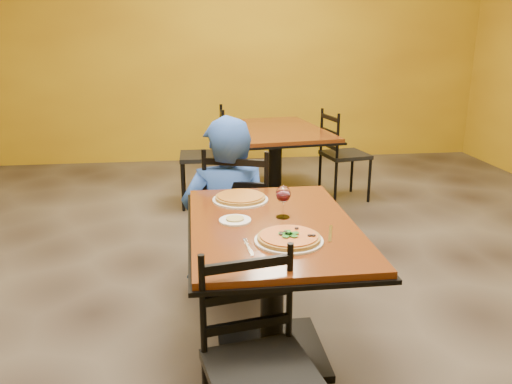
{
  "coord_description": "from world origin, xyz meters",
  "views": [
    {
      "loc": [
        -0.38,
        -2.84,
        1.64
      ],
      "look_at": [
        -0.06,
        -0.3,
        0.85
      ],
      "focal_mm": 36.09,
      "sensor_mm": 36.0,
      "label": 1
    }
  ],
  "objects": [
    {
      "name": "floor",
      "position": [
        0.0,
        0.0,
        0.0
      ],
      "size": [
        7.0,
        8.0,
        0.01
      ],
      "primitive_type": "cube",
      "color": "black",
      "rests_on": "ground"
    },
    {
      "name": "wall_back",
      "position": [
        0.0,
        4.0,
        1.5
      ],
      "size": [
        7.0,
        0.01,
        3.0
      ],
      "primitive_type": "cube",
      "color": "#BC9614",
      "rests_on": "ground"
    },
    {
      "name": "table_main",
      "position": [
        0.0,
        -0.5,
        0.56
      ],
      "size": [
        0.83,
        1.23,
        0.75
      ],
      "color": "#602B0F",
      "rests_on": "floor"
    },
    {
      "name": "table_second",
      "position": [
        0.44,
        2.1,
        0.56
      ],
      "size": [
        1.08,
        1.47,
        0.75
      ],
      "rotation": [
        0.0,
        0.0,
        0.13
      ],
      "color": "#602B0F",
      "rests_on": "floor"
    },
    {
      "name": "chair_main_near",
      "position": [
        -0.16,
        -1.24,
        0.43
      ],
      "size": [
        0.46,
        0.46,
        0.86
      ],
      "primitive_type": null,
      "rotation": [
        0.0,
        0.0,
        0.19
      ],
      "color": "black",
      "rests_on": "floor"
    },
    {
      "name": "chair_main_far",
      "position": [
        -0.06,
        0.39,
        0.48
      ],
      "size": [
        0.55,
        0.55,
        0.96
      ],
      "primitive_type": null,
      "rotation": [
        0.0,
        0.0,
        2.83
      ],
      "color": "black",
      "rests_on": "floor"
    },
    {
      "name": "chair_second_left",
      "position": [
        -0.28,
        2.1,
        0.48
      ],
      "size": [
        0.44,
        0.44,
        0.97
      ],
      "primitive_type": null,
      "rotation": [
        0.0,
        0.0,
        -1.59
      ],
      "color": "black",
      "rests_on": "floor"
    },
    {
      "name": "chair_second_right",
      "position": [
        1.16,
        2.1,
        0.46
      ],
      "size": [
        0.48,
        0.48,
        0.92
      ],
      "primitive_type": null,
      "rotation": [
        0.0,
        0.0,
        1.75
      ],
      "color": "black",
      "rests_on": "floor"
    },
    {
      "name": "diner",
      "position": [
        -0.17,
        0.31,
        0.58
      ],
      "size": [
        0.6,
        0.4,
        1.16
      ],
      "primitive_type": "imported",
      "rotation": [
        0.0,
        0.0,
        3.12
      ],
      "color": "#1B3A98",
      "rests_on": "floor"
    },
    {
      "name": "plate_main",
      "position": [
        0.03,
        -0.74,
        0.76
      ],
      "size": [
        0.31,
        0.31,
        0.01
      ],
      "primitive_type": "cylinder",
      "color": "white",
      "rests_on": "table_main"
    },
    {
      "name": "pizza_main",
      "position": [
        0.03,
        -0.74,
        0.77
      ],
      "size": [
        0.28,
        0.28,
        0.02
      ],
      "primitive_type": "cylinder",
      "color": "#981A0B",
      "rests_on": "plate_main"
    },
    {
      "name": "plate_far",
      "position": [
        -0.12,
        -0.13,
        0.76
      ],
      "size": [
        0.31,
        0.31,
        0.01
      ],
      "primitive_type": "cylinder",
      "color": "white",
      "rests_on": "table_main"
    },
    {
      "name": "pizza_far",
      "position": [
        -0.12,
        -0.13,
        0.77
      ],
      "size": [
        0.28,
        0.28,
        0.02
      ],
      "primitive_type": "cylinder",
      "color": "#B27822",
      "rests_on": "plate_far"
    },
    {
      "name": "side_plate",
      "position": [
        -0.18,
        -0.45,
        0.76
      ],
      "size": [
        0.16,
        0.16,
        0.01
      ],
      "primitive_type": "cylinder",
      "color": "white",
      "rests_on": "table_main"
    },
    {
      "name": "dip",
      "position": [
        -0.18,
        -0.45,
        0.76
      ],
      "size": [
        0.09,
        0.09,
        0.01
      ],
      "primitive_type": "cylinder",
      "color": "tan",
      "rests_on": "side_plate"
    },
    {
      "name": "wine_glass",
      "position": [
        0.06,
        -0.43,
        0.84
      ],
      "size": [
        0.08,
        0.08,
        0.18
      ],
      "primitive_type": null,
      "color": "white",
      "rests_on": "table_main"
    },
    {
      "name": "fork",
      "position": [
        -0.15,
        -0.79,
        0.75
      ],
      "size": [
        0.03,
        0.19,
        0.0
      ],
      "primitive_type": "cube",
      "rotation": [
        0.0,
        0.0,
        0.08
      ],
      "color": "silver",
      "rests_on": "table_main"
    },
    {
      "name": "knife",
      "position": [
        0.24,
        -0.68,
        0.75
      ],
      "size": [
        0.07,
        0.2,
        0.0
      ],
      "primitive_type": "cube",
      "rotation": [
        0.0,
        0.0,
        -0.3
      ],
      "color": "silver",
      "rests_on": "table_main"
    }
  ]
}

